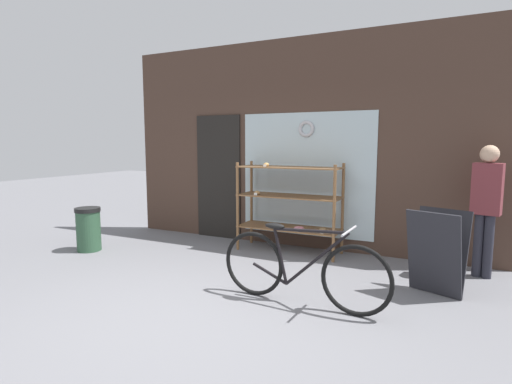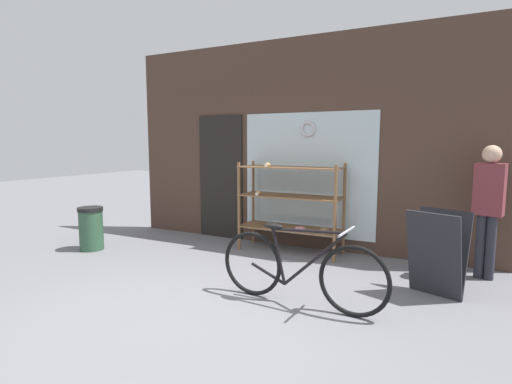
% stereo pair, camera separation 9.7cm
% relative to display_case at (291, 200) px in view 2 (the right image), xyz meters
% --- Properties ---
extents(ground_plane, '(30.00, 30.00, 0.00)m').
position_rel_display_case_xyz_m(ground_plane, '(-0.07, -2.51, -0.79)').
color(ground_plane, slate).
extents(storefront_facade, '(5.99, 0.13, 3.23)m').
position_rel_display_case_xyz_m(storefront_facade, '(-0.10, 0.40, 0.79)').
color(storefront_facade, '#473328').
rests_on(storefront_facade, ground_plane).
extents(display_case, '(1.55, 0.52, 1.35)m').
position_rel_display_case_xyz_m(display_case, '(0.00, 0.00, 0.00)').
color(display_case, brown).
rests_on(display_case, ground_plane).
extents(bicycle, '(1.81, 0.46, 0.83)m').
position_rel_display_case_xyz_m(bicycle, '(0.84, -1.81, -0.42)').
color(bicycle, black).
rests_on(bicycle, ground_plane).
extents(sandwich_board, '(0.66, 0.55, 0.92)m').
position_rel_display_case_xyz_m(sandwich_board, '(2.06, -0.89, -0.33)').
color(sandwich_board, '#232328').
rests_on(sandwich_board, ground_plane).
extents(pedestrian, '(0.35, 0.25, 1.61)m').
position_rel_display_case_xyz_m(pedestrian, '(2.55, -0.04, 0.15)').
color(pedestrian, '#282833').
rests_on(pedestrian, ground_plane).
extents(trash_bin, '(0.37, 0.37, 0.66)m').
position_rel_display_case_xyz_m(trash_bin, '(-2.77, -1.28, -0.43)').
color(trash_bin, '#2D5138').
rests_on(trash_bin, ground_plane).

